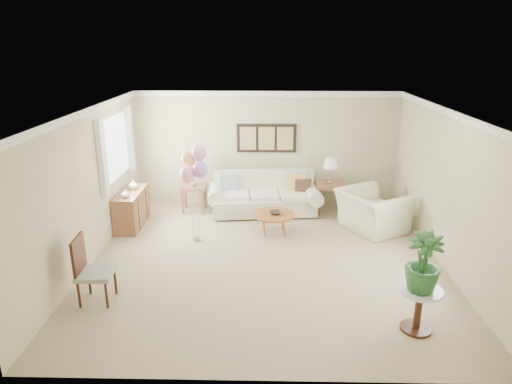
% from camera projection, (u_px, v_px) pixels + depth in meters
% --- Properties ---
extents(ground_plane, '(6.00, 6.00, 0.00)m').
position_uv_depth(ground_plane, '(266.00, 260.00, 7.98)').
color(ground_plane, tan).
extents(room_shell, '(6.04, 6.04, 2.60)m').
position_uv_depth(room_shell, '(260.00, 169.00, 7.56)').
color(room_shell, beige).
rests_on(room_shell, ground).
extents(wall_art_triptych, '(1.35, 0.06, 0.65)m').
position_uv_depth(wall_art_triptych, '(267.00, 138.00, 10.31)').
color(wall_art_triptych, black).
rests_on(wall_art_triptych, ground).
extents(sofa, '(2.54, 1.13, 0.91)m').
position_uv_depth(sofa, '(264.00, 197.00, 10.08)').
color(sofa, beige).
rests_on(sofa, ground).
extents(end_table_left, '(0.56, 0.51, 0.61)m').
position_uv_depth(end_table_left, '(194.00, 189.00, 10.13)').
color(end_table_left, olive).
rests_on(end_table_left, ground).
extents(end_table_right, '(0.61, 0.55, 0.66)m').
position_uv_depth(end_table_right, '(329.00, 188.00, 10.10)').
color(end_table_right, olive).
rests_on(end_table_right, ground).
extents(lamp_left, '(0.37, 0.37, 0.65)m').
position_uv_depth(lamp_left, '(192.00, 163.00, 9.94)').
color(lamp_left, gray).
rests_on(lamp_left, end_table_left).
extents(lamp_right, '(0.32, 0.32, 0.56)m').
position_uv_depth(lamp_right, '(331.00, 164.00, 9.93)').
color(lamp_right, gray).
rests_on(lamp_right, end_table_right).
extents(coffee_table, '(0.81, 0.81, 0.41)m').
position_uv_depth(coffee_table, '(274.00, 215.00, 8.98)').
color(coffee_table, '#A55D27').
rests_on(coffee_table, ground).
extents(decor_bowl, '(0.24, 0.24, 0.06)m').
position_uv_depth(decor_bowl, '(275.00, 213.00, 8.94)').
color(decor_bowl, '#2B2320').
rests_on(decor_bowl, coffee_table).
extents(armchair, '(1.53, 1.59, 0.80)m').
position_uv_depth(armchair, '(372.00, 211.00, 9.15)').
color(armchair, beige).
rests_on(armchair, ground).
extents(side_table, '(0.56, 0.56, 0.61)m').
position_uv_depth(side_table, '(420.00, 299.00, 5.91)').
color(side_table, silver).
rests_on(side_table, ground).
extents(potted_plant, '(0.51, 0.51, 0.79)m').
position_uv_depth(potted_plant, '(423.00, 262.00, 5.70)').
color(potted_plant, '#17481C').
rests_on(potted_plant, side_table).
extents(accent_chair, '(0.52, 0.52, 1.01)m').
position_uv_depth(accent_chair, '(90.00, 268.00, 6.57)').
color(accent_chair, gray).
rests_on(accent_chair, ground).
extents(credenza, '(0.46, 1.20, 0.74)m').
position_uv_depth(credenza, '(132.00, 209.00, 9.35)').
color(credenza, olive).
rests_on(credenza, ground).
extents(vase_white, '(0.17, 0.17, 0.17)m').
position_uv_depth(vase_white, '(125.00, 194.00, 8.85)').
color(vase_white, silver).
rests_on(vase_white, credenza).
extents(vase_sage, '(0.23, 0.23, 0.20)m').
position_uv_depth(vase_sage, '(133.00, 184.00, 9.37)').
color(vase_sage, silver).
rests_on(vase_sage, credenza).
extents(balloon_cluster, '(0.52, 0.52, 1.89)m').
position_uv_depth(balloon_cluster, '(194.00, 164.00, 8.27)').
color(balloon_cluster, gray).
rests_on(balloon_cluster, ground).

